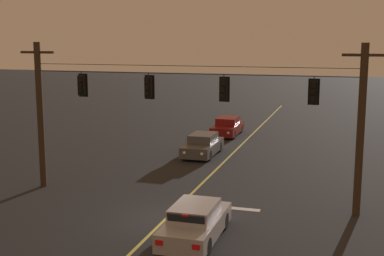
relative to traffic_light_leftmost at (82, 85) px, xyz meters
name	(u,v)px	position (x,y,z in m)	size (l,w,h in m)	color
ground_plane	(164,220)	(5.23, -2.94, -5.21)	(180.00, 180.00, 0.00)	black
lane_centre_stripe	(217,169)	(5.23, 6.02, -5.21)	(0.14, 60.00, 0.01)	#D1C64C
stop_bar_paint	(222,207)	(7.13, -0.58, -5.21)	(3.40, 0.36, 0.01)	silver
signal_span_assembly	(186,120)	(5.23, 0.02, -1.43)	(17.01, 0.32, 7.27)	#38281C
traffic_light_leftmost	(82,85)	(0.00, 0.00, 0.00)	(0.48, 0.41, 1.22)	black
traffic_light_left_inner	(148,87)	(3.44, 0.00, 0.00)	(0.48, 0.41, 1.22)	black
traffic_light_centre	(224,89)	(7.00, 0.00, 0.00)	(0.48, 0.41, 1.22)	black
traffic_light_right_inner	(314,92)	(10.87, 0.00, 0.00)	(0.48, 0.41, 1.22)	black
car_waiting_near_lane	(195,222)	(7.03, -4.50, -4.57)	(1.80, 4.33, 1.39)	#A5A5AD
car_oncoming_lead	(203,145)	(3.47, 9.25, -4.57)	(1.80, 4.42, 1.39)	#4C4C51
car_oncoming_trailing	(228,127)	(3.42, 16.60, -4.57)	(1.80, 4.42, 1.39)	maroon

